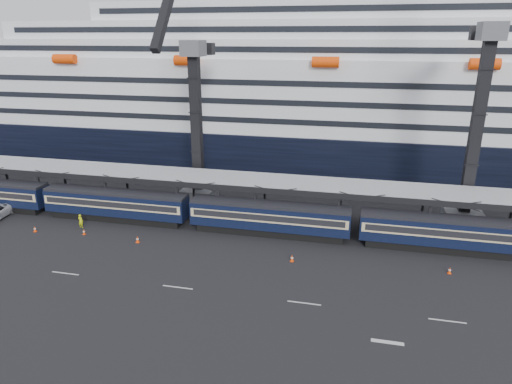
% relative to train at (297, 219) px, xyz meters
% --- Properties ---
extents(ground, '(260.00, 260.00, 0.00)m').
position_rel_train_xyz_m(ground, '(4.65, -10.00, -2.20)').
color(ground, black).
rests_on(ground, ground).
extents(lane_markings, '(111.00, 4.27, 0.02)m').
position_rel_train_xyz_m(lane_markings, '(12.80, -15.23, -2.19)').
color(lane_markings, beige).
rests_on(lane_markings, ground).
extents(train, '(133.05, 3.00, 4.05)m').
position_rel_train_xyz_m(train, '(0.00, 0.00, 0.00)').
color(train, black).
rests_on(train, ground).
extents(canopy, '(130.00, 6.25, 5.53)m').
position_rel_train_xyz_m(canopy, '(4.65, 4.00, 3.05)').
color(canopy, '#919398').
rests_on(canopy, ground).
extents(cruise_ship, '(214.09, 28.84, 34.00)m').
position_rel_train_xyz_m(cruise_ship, '(3.57, 35.99, 10.14)').
color(cruise_ship, black).
rests_on(cruise_ship, ground).
extents(crane_dark_near, '(4.50, 17.75, 35.08)m').
position_rel_train_xyz_m(crane_dark_near, '(-15.35, 8.59, 9.73)').
color(crane_dark_near, '#4D4F54').
rests_on(crane_dark_near, ground).
extents(crane_dark_mid, '(4.50, 18.24, 39.64)m').
position_rel_train_xyz_m(crane_dark_mid, '(19.65, 7.59, 11.16)').
color(crane_dark_mid, '#4D4F54').
rests_on(crane_dark_mid, ground).
extents(worker, '(0.68, 0.49, 1.76)m').
position_rel_train_xyz_m(worker, '(-26.45, -3.34, -1.32)').
color(worker, '#D8EB0C').
rests_on(worker, ground).
extents(traffic_cone_a, '(0.36, 0.36, 0.72)m').
position_rel_train_xyz_m(traffic_cone_a, '(-31.18, -5.73, -1.85)').
color(traffic_cone_a, '#FF4508').
rests_on(traffic_cone_a, ground).
extents(traffic_cone_b, '(0.34, 0.34, 0.69)m').
position_rel_train_xyz_m(traffic_cone_b, '(-24.92, -5.11, -1.86)').
color(traffic_cone_b, '#FF4508').
rests_on(traffic_cone_b, ground).
extents(traffic_cone_c, '(0.40, 0.40, 0.81)m').
position_rel_train_xyz_m(traffic_cone_c, '(-17.63, -5.73, -1.80)').
color(traffic_cone_c, '#FF4508').
rests_on(traffic_cone_c, ground).
extents(traffic_cone_d, '(0.39, 0.39, 0.78)m').
position_rel_train_xyz_m(traffic_cone_d, '(0.38, -6.37, -1.82)').
color(traffic_cone_d, '#FF4508').
rests_on(traffic_cone_d, ground).
extents(traffic_cone_e, '(0.35, 0.35, 0.70)m').
position_rel_train_xyz_m(traffic_cone_e, '(16.15, -5.40, -1.86)').
color(traffic_cone_e, '#FF4508').
rests_on(traffic_cone_e, ground).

